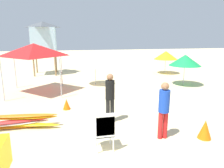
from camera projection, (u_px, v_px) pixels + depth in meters
name	position (u px, v px, depth m)	size (l,w,h in m)	color
stacked_plastic_chairs	(105.00, 128.00, 5.52)	(0.48, 0.48, 1.11)	white
surfboard_pile	(20.00, 121.00, 6.97)	(2.64, 0.80, 0.48)	orange
lifeguard_near_left	(164.00, 107.00, 6.13)	(0.32, 0.32, 1.74)	red
lifeguard_near_right	(110.00, 95.00, 7.29)	(0.32, 0.32, 1.77)	black
popup_canopy	(34.00, 50.00, 10.90)	(2.69, 2.69, 2.65)	#B2B2B7
lifeguard_tower	(44.00, 36.00, 16.05)	(1.98, 1.98, 4.08)	olive
beach_umbrella_left	(185.00, 60.00, 12.74)	(1.93, 1.93, 1.90)	beige
beach_umbrella_mid	(95.00, 62.00, 12.87)	(1.71, 1.71, 1.74)	beige
beach_umbrella_far	(166.00, 55.00, 16.68)	(1.86, 1.86, 1.82)	beige
traffic_cone_near	(205.00, 129.00, 6.27)	(0.41, 0.41, 0.58)	orange
traffic_cone_far	(67.00, 104.00, 8.76)	(0.32, 0.32, 0.46)	orange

